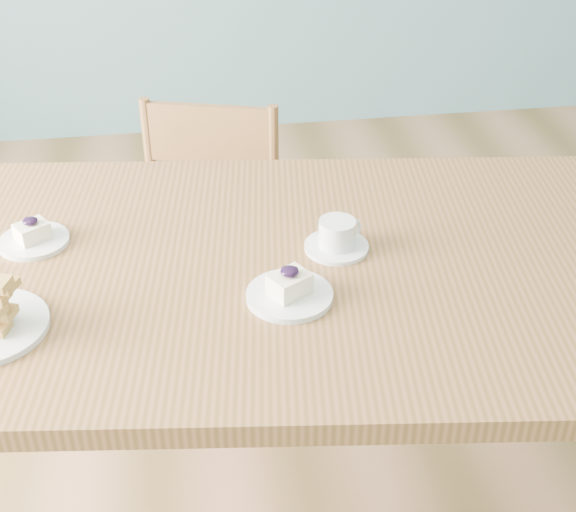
{
  "coord_description": "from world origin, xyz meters",
  "views": [
    {
      "loc": [
        -0.46,
        -1.19,
        1.65
      ],
      "look_at": [
        -0.26,
        0.11,
        0.79
      ],
      "focal_mm": 50.0,
      "sensor_mm": 36.0,
      "label": 1
    }
  ],
  "objects": [
    {
      "name": "dining_table",
      "position": [
        -0.27,
        0.06,
        0.73
      ],
      "size": [
        1.61,
        1.04,
        0.81
      ],
      "rotation": [
        0.0,
        0.0,
        -0.12
      ],
      "color": "brown",
      "rests_on": "ground"
    },
    {
      "name": "dining_chair",
      "position": [
        -0.4,
        0.67,
        0.43
      ],
      "size": [
        0.47,
        0.46,
        0.84
      ],
      "rotation": [
        0.0,
        0.0,
        -0.29
      ],
      "color": "brown",
      "rests_on": "ground"
    },
    {
      "name": "cheesecake_plate_near",
      "position": [
        -0.28,
        -0.06,
        0.83
      ],
      "size": [
        0.15,
        0.15,
        0.07
      ],
      "rotation": [
        0.0,
        0.0,
        0.52
      ],
      "color": "silver",
      "rests_on": "dining_table"
    },
    {
      "name": "cheesecake_plate_far",
      "position": [
        -0.75,
        0.2,
        0.82
      ],
      "size": [
        0.14,
        0.14,
        0.06
      ],
      "rotation": [
        0.0,
        0.0,
        0.58
      ],
      "color": "silver",
      "rests_on": "dining_table"
    },
    {
      "name": "coffee_cup",
      "position": [
        -0.17,
        0.09,
        0.84
      ],
      "size": [
        0.13,
        0.13,
        0.06
      ],
      "rotation": [
        0.0,
        0.0,
        0.37
      ],
      "color": "silver",
      "rests_on": "dining_table"
    }
  ]
}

